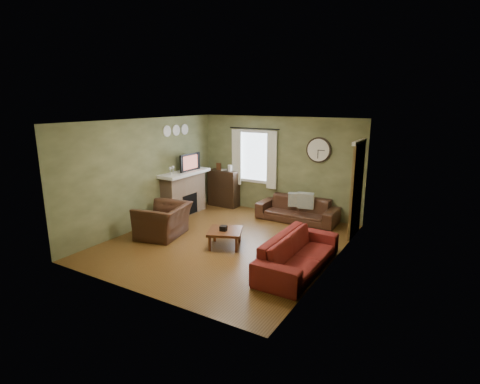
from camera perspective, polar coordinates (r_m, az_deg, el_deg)
The scene contains 31 objects.
floor at distance 8.24m, azimuth -2.04°, elevation -7.59°, with size 4.60×5.20×0.00m, color brown.
ceiling at distance 7.69m, azimuth -2.20°, elevation 10.76°, with size 4.60×5.20×0.00m, color white.
wall_left at distance 9.29m, azimuth -14.15°, elevation 2.79°, with size 0.00×5.20×2.60m, color #676D45.
wall_right at distance 6.93m, azimuth 14.10°, elevation -0.88°, with size 0.00×5.20×2.60m, color #676D45.
wall_back at distance 10.11m, azimuth 5.91°, elevation 4.00°, with size 4.60×0.00×2.60m, color #676D45.
wall_front at distance 5.92m, azimuth -15.88°, elevation -3.48°, with size 4.60×0.00×2.60m, color #676D45.
fireplace at distance 10.15m, azimuth -8.55°, elevation -0.36°, with size 0.40×1.40×1.10m, color tan.
firebox at distance 10.10m, azimuth -7.66°, elevation -1.87°, with size 0.04×0.60×0.55m, color black.
mantel at distance 10.01m, azimuth -8.53°, elevation 2.89°, with size 0.58×1.60×0.08m, color white.
tv at distance 10.07m, azimuth -7.95°, elevation 4.22°, with size 0.60×0.08×0.35m, color black.
tv_screen at distance 10.01m, azimuth -7.60°, elevation 4.50°, with size 0.02×0.62×0.36m, color #994C3F.
medallion_left at distance 9.73m, azimuth -11.05°, elevation 9.09°, with size 0.28×0.28×0.03m, color white.
medallion_mid at distance 9.99m, azimuth -9.71°, elevation 9.26°, with size 0.28×0.28×0.03m, color white.
medallion_right at distance 10.26m, azimuth -8.43°, elevation 9.43°, with size 0.28×0.28×0.03m, color white.
window_pane at distance 10.37m, azimuth 2.36°, elevation 5.43°, with size 1.00×0.02×1.30m, color silver, non-canonical shape.
curtain_rod at distance 10.19m, azimuth 2.13°, elevation 9.65°, with size 0.03×0.03×1.50m, color black.
curtain_left at distance 10.56m, azimuth -0.54°, elevation 5.32°, with size 0.28×0.04×1.55m, color white.
curtain_right at distance 10.04m, azimuth 4.86°, elevation 4.83°, with size 0.28×0.04×1.55m, color white.
wall_clock at distance 9.58m, azimuth 11.86°, elevation 6.27°, with size 0.64×0.06×0.64m, color white, non-canonical shape.
door at distance 8.73m, azimuth 17.36°, elevation 0.22°, with size 0.05×0.90×2.10m, color brown.
bookshelf at distance 10.86m, azimuth -2.50°, elevation 0.58°, with size 0.89×0.38×1.05m, color black, non-canonical shape.
book at distance 10.79m, azimuth -2.92°, elevation 2.86°, with size 0.18×0.24×0.02m, color #502914.
sofa_brown at distance 9.66m, azimuth 8.71°, elevation -2.65°, with size 2.04×0.80×0.60m, color #3A2016.
pillow_left at distance 9.56m, azimuth 9.96°, elevation -1.30°, with size 0.41×0.12×0.41m, color #9CA6A0.
pillow_right at distance 9.62m, azimuth 8.43°, elevation -1.15°, with size 0.36×0.11×0.36m, color #9CA6A0.
sofa_red at distance 6.94m, azimuth 8.88°, elevation -9.19°, with size 2.17×0.85×0.63m, color maroon.
armchair at distance 8.64m, azimuth -11.59°, elevation -4.29°, with size 1.13×0.98×0.73m, color #3A2016.
coffee_table at distance 7.94m, azimuth -2.27°, elevation -7.06°, with size 0.68×0.68×0.36m, color #502914, non-canonical shape.
tissue_box at distance 7.83m, azimuth -2.54°, elevation -5.67°, with size 0.14×0.14×0.11m, color black.
wine_glass_a at distance 9.55m, azimuth -10.58°, elevation 3.16°, with size 0.07×0.07×0.20m, color white, non-canonical shape.
wine_glass_b at distance 9.63m, azimuth -10.16°, elevation 3.30°, with size 0.08×0.08×0.21m, color white, non-canonical shape.
Camera 1 is at (4.17, -6.45, 3.00)m, focal length 28.00 mm.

